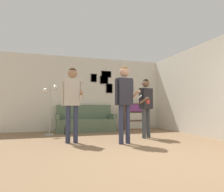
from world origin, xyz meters
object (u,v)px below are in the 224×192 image
bookshelf (134,116)px  bottle_on_floor (65,131)px  person_player_foreground_left (72,96)px  person_watcher_holding_cup (146,102)px  floor_lamp (50,102)px  couch (85,123)px  person_player_foreground_center (124,95)px

bookshelf → bottle_on_floor: bearing=-162.2°
person_player_foreground_left → person_watcher_holding_cup: bearing=4.8°
bottle_on_floor → floor_lamp: bearing=177.6°
couch → person_player_foreground_left: bearing=-107.9°
bookshelf → person_player_foreground_left: 3.58m
couch → bookshelf: (1.94, 0.19, 0.19)m
floor_lamp → bookshelf: bearing=14.9°
couch → person_player_foreground_center: 2.78m
bottle_on_floor → person_player_foreground_left: bearing=-88.6°
bottle_on_floor → couch: bearing=42.2°
couch → bottle_on_floor: 1.00m
person_watcher_holding_cup → person_player_foreground_left: bearing=-175.2°
person_player_foreground_center → person_watcher_holding_cup: (0.88, 0.63, -0.14)m
floor_lamp → person_player_foreground_left: person_player_foreground_left is taller
couch → person_player_foreground_center: person_player_foreground_center is taller
bookshelf → person_player_foreground_center: 3.23m
couch → person_player_foreground_center: size_ratio=1.12×
floor_lamp → person_player_foreground_center: (1.66, -1.97, 0.14)m
person_player_foreground_center → person_watcher_holding_cup: 1.09m
person_watcher_holding_cup → bottle_on_floor: 2.61m
bookshelf → person_player_foreground_center: size_ratio=0.54×
bookshelf → person_watcher_holding_cup: size_ratio=0.60×
couch → bottle_on_floor: bearing=-137.8°
couch → person_player_foreground_center: bearing=-79.9°
person_player_foreground_left → person_watcher_holding_cup: size_ratio=1.10×
person_player_foreground_center → bottle_on_floor: person_player_foreground_center is taller
person_watcher_holding_cup → person_player_foreground_center: bearing=-144.4°
floor_lamp → person_player_foreground_left: size_ratio=0.85×
person_player_foreground_center → person_watcher_holding_cup: person_player_foreground_center is taller
person_watcher_holding_cup → bookshelf: bearing=74.6°
floor_lamp → person_player_foreground_left: 1.59m
floor_lamp → person_watcher_holding_cup: size_ratio=0.93×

